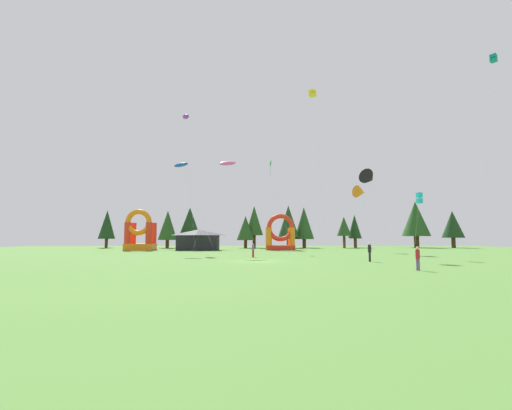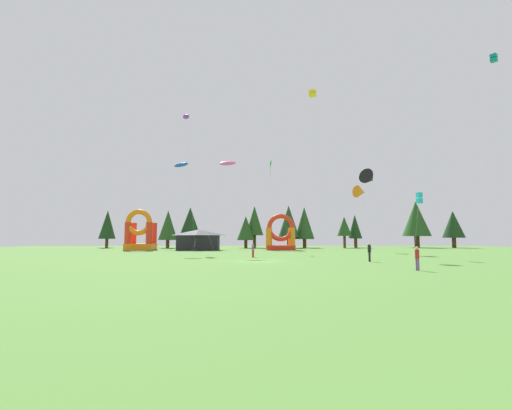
% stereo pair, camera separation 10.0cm
% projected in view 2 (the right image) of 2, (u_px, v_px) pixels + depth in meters
% --- Properties ---
extents(ground_plane, '(120.00, 120.00, 0.00)m').
position_uv_depth(ground_plane, '(257.00, 261.00, 34.62)').
color(ground_plane, '#548438').
extents(kite_cyan_box, '(0.60, 1.79, 7.37)m').
position_uv_depth(kite_cyan_box, '(419.00, 198.00, 39.77)').
color(kite_cyan_box, '#19B7CC').
rests_on(kite_cyan_box, ground_plane).
extents(kite_purple_parafoil, '(4.64, 10.74, 24.92)m').
position_uv_depth(kite_purple_parafoil, '(186.00, 117.00, 64.53)').
color(kite_purple_parafoil, purple).
rests_on(kite_purple_parafoil, ground_plane).
extents(kite_black_delta, '(4.36, 4.57, 12.81)m').
position_uv_depth(kite_black_delta, '(369.00, 178.00, 54.22)').
color(kite_black_delta, black).
rests_on(kite_black_delta, ground_plane).
extents(kite_teal_box, '(8.41, 6.79, 23.73)m').
position_uv_depth(kite_teal_box, '(494.00, 59.00, 41.20)').
color(kite_teal_box, '#0C7F7A').
rests_on(kite_teal_box, ground_plane).
extents(kite_green_diamond, '(3.98, 2.50, 14.80)m').
position_uv_depth(kite_green_diamond, '(270.00, 165.00, 57.67)').
color(kite_green_diamond, green).
rests_on(kite_green_diamond, ground_plane).
extents(kite_blue_parafoil, '(6.39, 1.32, 13.43)m').
position_uv_depth(kite_blue_parafoil, '(181.00, 165.00, 51.60)').
color(kite_blue_parafoil, blue).
rests_on(kite_blue_parafoil, ground_plane).
extents(kite_pink_parafoil, '(5.73, 4.45, 13.04)m').
position_uv_depth(kite_pink_parafoil, '(228.00, 163.00, 47.77)').
color(kite_pink_parafoil, '#EA599E').
rests_on(kite_pink_parafoil, ground_plane).
extents(kite_yellow_box, '(3.35, 4.54, 24.74)m').
position_uv_depth(kite_yellow_box, '(313.00, 94.00, 53.77)').
color(kite_yellow_box, yellow).
rests_on(kite_yellow_box, ground_plane).
extents(kite_orange_delta, '(3.03, 4.56, 10.97)m').
position_uv_depth(kite_orange_delta, '(361.00, 192.00, 59.12)').
color(kite_orange_delta, orange).
rests_on(kite_orange_delta, ground_plane).
extents(person_midfield, '(0.34, 0.34, 1.82)m').
position_uv_depth(person_midfield, '(369.00, 250.00, 33.76)').
color(person_midfield, black).
rests_on(person_midfield, ground_plane).
extents(person_left_edge, '(0.39, 0.39, 1.69)m').
position_uv_depth(person_left_edge, '(417.00, 256.00, 24.85)').
color(person_left_edge, '#724C8C').
rests_on(person_left_edge, ground_plane).
extents(person_near_camera, '(0.39, 0.39, 1.60)m').
position_uv_depth(person_near_camera, '(253.00, 249.00, 41.04)').
color(person_near_camera, '#B21E26').
rests_on(person_near_camera, ground_plane).
extents(inflatable_red_slide, '(4.92, 4.07, 7.33)m').
position_uv_depth(inflatable_red_slide, '(140.00, 235.00, 63.53)').
color(inflatable_red_slide, orange).
rests_on(inflatable_red_slide, ground_plane).
extents(inflatable_orange_dome, '(5.18, 3.64, 6.54)m').
position_uv_depth(inflatable_orange_dome, '(280.00, 237.00, 64.10)').
color(inflatable_orange_dome, red).
rests_on(inflatable_orange_dome, ground_plane).
extents(festival_tent, '(7.15, 4.42, 3.71)m').
position_uv_depth(festival_tent, '(199.00, 240.00, 62.98)').
color(festival_tent, black).
rests_on(festival_tent, ground_plane).
extents(tree_row_0, '(3.57, 3.57, 8.27)m').
position_uv_depth(tree_row_0, '(107.00, 225.00, 77.85)').
color(tree_row_0, '#4C331E').
rests_on(tree_row_0, ground_plane).
extents(tree_row_1, '(4.07, 4.07, 8.09)m').
position_uv_depth(tree_row_1, '(168.00, 225.00, 76.14)').
color(tree_row_1, '#4C331E').
rests_on(tree_row_1, ground_plane).
extents(tree_row_2, '(4.66, 4.66, 9.06)m').
position_uv_depth(tree_row_2, '(190.00, 222.00, 79.55)').
color(tree_row_2, '#4C331E').
rests_on(tree_row_2, ground_plane).
extents(tree_row_3, '(3.85, 3.85, 6.88)m').
position_uv_depth(tree_row_3, '(246.00, 228.00, 76.03)').
color(tree_row_3, '#4C331E').
rests_on(tree_row_3, ground_plane).
extents(tree_row_4, '(3.91, 3.91, 9.23)m').
position_uv_depth(tree_row_4, '(255.00, 221.00, 77.86)').
color(tree_row_4, '#4C331E').
rests_on(tree_row_4, ground_plane).
extents(tree_row_5, '(4.55, 4.55, 9.21)m').
position_uv_depth(tree_row_5, '(289.00, 222.00, 76.54)').
color(tree_row_5, '#4C331E').
rests_on(tree_row_5, ground_plane).
extents(tree_row_6, '(4.36, 4.36, 9.02)m').
position_uv_depth(tree_row_6, '(304.00, 223.00, 78.06)').
color(tree_row_6, '#4C331E').
rests_on(tree_row_6, ground_plane).
extents(tree_row_7, '(3.10, 3.10, 6.77)m').
position_uv_depth(tree_row_7, '(344.00, 227.00, 76.23)').
color(tree_row_7, '#4C331E').
rests_on(tree_row_7, ground_plane).
extents(tree_row_8, '(2.94, 2.94, 7.29)m').
position_uv_depth(tree_row_8, '(355.00, 227.00, 78.05)').
color(tree_row_8, '#4C331E').
rests_on(tree_row_8, ground_plane).
extents(tree_row_9, '(2.79, 2.79, 6.23)m').
position_uv_depth(tree_row_9, '(356.00, 229.00, 79.22)').
color(tree_row_9, '#4C331E').
rests_on(tree_row_9, ground_plane).
extents(tree_row_10, '(6.06, 6.06, 10.34)m').
position_uv_depth(tree_row_10, '(416.00, 219.00, 78.65)').
color(tree_row_10, '#4C331E').
rests_on(tree_row_10, ground_plane).
extents(tree_row_11, '(4.64, 4.64, 8.13)m').
position_uv_depth(tree_row_11, '(453.00, 224.00, 77.60)').
color(tree_row_11, '#4C331E').
rests_on(tree_row_11, ground_plane).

